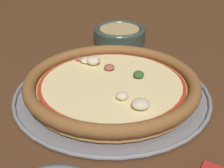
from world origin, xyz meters
TOP-DOWN VIEW (x-y plane):
  - ground_plane at (0.00, 0.00)m, footprint 3.00×3.00m
  - pizza_tray at (0.00, 0.00)m, footprint 0.37×0.37m
  - pizza at (-0.00, -0.00)m, footprint 0.33×0.33m
  - bowl_near at (-0.25, -0.12)m, footprint 0.14×0.14m

SIDE VIEW (x-z plane):
  - ground_plane at x=0.00m, z-range 0.00..0.00m
  - pizza_tray at x=0.00m, z-range 0.00..0.01m
  - bowl_near at x=-0.25m, z-range 0.00..0.04m
  - pizza at x=0.00m, z-range 0.01..0.04m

